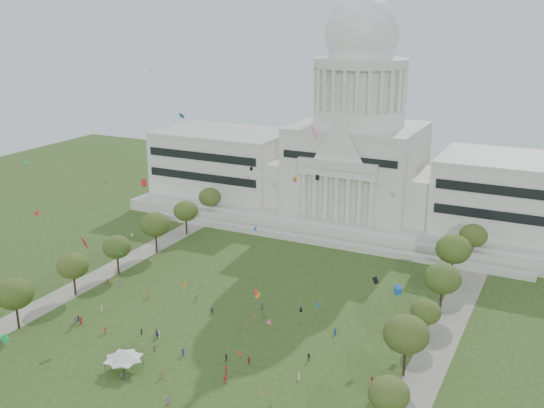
% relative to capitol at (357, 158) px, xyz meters
% --- Properties ---
extents(ground, '(400.00, 400.00, 0.00)m').
position_rel_capitol_xyz_m(ground, '(0.00, -113.59, -22.30)').
color(ground, '#2E471C').
rests_on(ground, ground).
extents(capitol, '(160.00, 64.50, 91.30)m').
position_rel_capitol_xyz_m(capitol, '(0.00, 0.00, 0.00)').
color(capitol, beige).
rests_on(capitol, ground).
extents(path_left, '(8.00, 160.00, 0.04)m').
position_rel_capitol_xyz_m(path_left, '(-48.00, -83.59, -22.28)').
color(path_left, gray).
rests_on(path_left, ground).
extents(path_right, '(8.00, 160.00, 0.04)m').
position_rel_capitol_xyz_m(path_right, '(48.00, -83.59, -22.28)').
color(path_right, gray).
rests_on(path_right, ground).
extents(row_tree_l_1, '(8.86, 8.86, 12.59)m').
position_rel_capitol_xyz_m(row_tree_l_1, '(-44.07, -116.55, -13.34)').
color(row_tree_l_1, black).
rests_on(row_tree_l_1, ground).
extents(row_tree_r_1, '(7.58, 7.58, 10.78)m').
position_rel_capitol_xyz_m(row_tree_r_1, '(46.22, -115.34, -14.64)').
color(row_tree_r_1, black).
rests_on(row_tree_r_1, ground).
extents(row_tree_l_2, '(8.42, 8.42, 11.97)m').
position_rel_capitol_xyz_m(row_tree_l_2, '(-45.04, -96.29, -13.79)').
color(row_tree_l_2, black).
rests_on(row_tree_l_2, ground).
extents(row_tree_r_2, '(9.55, 9.55, 13.58)m').
position_rel_capitol_xyz_m(row_tree_r_2, '(44.17, -96.15, -12.64)').
color(row_tree_r_2, black).
rests_on(row_tree_r_2, ground).
extents(row_tree_l_3, '(8.12, 8.12, 11.55)m').
position_rel_capitol_xyz_m(row_tree_l_3, '(-44.09, -79.67, -14.09)').
color(row_tree_l_3, black).
rests_on(row_tree_l_3, ground).
extents(row_tree_r_3, '(7.01, 7.01, 9.98)m').
position_rel_capitol_xyz_m(row_tree_r_3, '(44.40, -79.10, -15.21)').
color(row_tree_r_3, black).
rests_on(row_tree_r_3, ground).
extents(row_tree_l_4, '(9.29, 9.29, 13.21)m').
position_rel_capitol_xyz_m(row_tree_l_4, '(-44.08, -61.17, -12.90)').
color(row_tree_l_4, black).
rests_on(row_tree_l_4, ground).
extents(row_tree_r_4, '(9.19, 9.19, 13.06)m').
position_rel_capitol_xyz_m(row_tree_r_4, '(44.76, -63.55, -13.01)').
color(row_tree_r_4, black).
rests_on(row_tree_r_4, ground).
extents(row_tree_l_5, '(8.33, 8.33, 11.85)m').
position_rel_capitol_xyz_m(row_tree_l_5, '(-45.22, -42.58, -13.88)').
color(row_tree_l_5, black).
rests_on(row_tree_l_5, ground).
extents(row_tree_r_5, '(9.82, 9.82, 13.96)m').
position_rel_capitol_xyz_m(row_tree_r_5, '(43.49, -43.40, -12.37)').
color(row_tree_r_5, black).
rests_on(row_tree_r_5, ground).
extents(row_tree_l_6, '(8.19, 8.19, 11.64)m').
position_rel_capitol_xyz_m(row_tree_l_6, '(-46.87, -24.45, -14.02)').
color(row_tree_l_6, black).
rests_on(row_tree_l_6, ground).
extents(row_tree_r_6, '(8.42, 8.42, 11.97)m').
position_rel_capitol_xyz_m(row_tree_r_6, '(45.96, -25.46, -13.79)').
color(row_tree_r_6, black).
rests_on(row_tree_r_6, ground).
extents(event_tent, '(9.52, 9.52, 4.75)m').
position_rel_capitol_xyz_m(event_tent, '(-9.58, -120.07, -18.61)').
color(event_tent, '#4C4C4C').
rests_on(event_tent, ground).
extents(person_0, '(0.85, 0.92, 1.58)m').
position_rel_capitol_xyz_m(person_0, '(39.18, -101.89, -21.50)').
color(person_0, '#B21E1E').
rests_on(person_0, ground).
extents(person_2, '(0.93, 0.66, 1.77)m').
position_rel_capitol_xyz_m(person_2, '(24.13, -99.42, -21.41)').
color(person_2, '#26262B').
rests_on(person_2, ground).
extents(person_3, '(1.18, 1.42, 1.95)m').
position_rel_capitol_xyz_m(person_3, '(10.74, -112.30, -21.32)').
color(person_3, '#B21E1E').
rests_on(person_3, ground).
extents(person_4, '(0.75, 1.14, 1.79)m').
position_rel_capitol_xyz_m(person_4, '(8.02, -107.43, -21.40)').
color(person_4, '#26262B').
rests_on(person_4, ground).
extents(person_5, '(1.72, 1.57, 1.81)m').
position_rel_capitol_xyz_m(person_5, '(-11.31, -105.83, -21.39)').
color(person_5, '#4C4C51').
rests_on(person_5, ground).
extents(person_6, '(0.55, 0.83, 1.67)m').
position_rel_capitol_xyz_m(person_6, '(5.86, -126.22, -21.46)').
color(person_6, '#994C8C').
rests_on(person_6, ground).
extents(person_7, '(0.88, 0.82, 1.95)m').
position_rel_capitol_xyz_m(person_7, '(-7.62, -123.32, -21.32)').
color(person_7, '#4C4C51').
rests_on(person_7, ground).
extents(person_8, '(0.78, 0.59, 1.44)m').
position_rel_capitol_xyz_m(person_8, '(-15.86, -105.92, -21.58)').
color(person_8, '#26262B').
rests_on(person_8, ground).
extents(person_9, '(1.09, 1.27, 1.75)m').
position_rel_capitol_xyz_m(person_9, '(12.24, -114.99, -21.42)').
color(person_9, '#B21E1E').
rests_on(person_9, ground).
extents(person_10, '(0.84, 1.13, 1.72)m').
position_rel_capitol_xyz_m(person_10, '(13.05, -106.40, -21.43)').
color(person_10, '#B21E1E').
rests_on(person_10, ground).
extents(distant_crowd, '(67.65, 37.82, 1.95)m').
position_rel_capitol_xyz_m(distant_crowd, '(-13.62, -98.37, -21.45)').
color(distant_crowd, '#26262B').
rests_on(distant_crowd, ground).
extents(kite_swarm, '(90.36, 104.65, 58.25)m').
position_rel_capitol_xyz_m(kite_swarm, '(5.21, -104.53, 4.99)').
color(kite_swarm, white).
rests_on(kite_swarm, ground).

